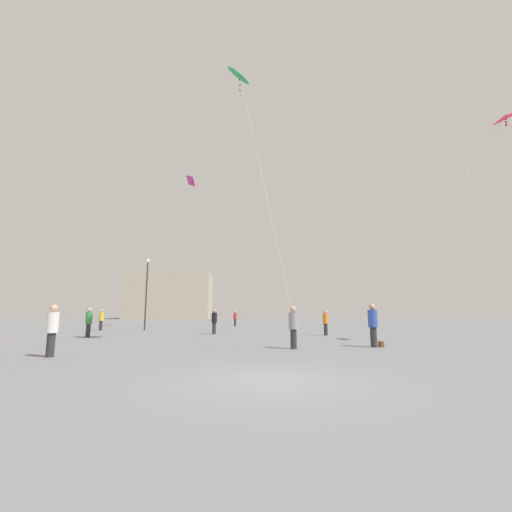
% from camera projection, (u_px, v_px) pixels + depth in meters
% --- Properties ---
extents(ground_plane, '(300.00, 300.00, 0.00)m').
position_uv_depth(ground_plane, '(272.00, 381.00, 7.60)').
color(ground_plane, slate).
extents(person_in_blue, '(0.41, 0.41, 1.87)m').
position_uv_depth(person_in_blue, '(373.00, 323.00, 15.12)').
color(person_in_blue, '#2D2D33').
rests_on(person_in_blue, ground_plane).
extents(person_in_white, '(0.38, 0.38, 1.75)m').
position_uv_depth(person_in_white, '(52.00, 328.00, 11.81)').
color(person_in_white, '#2D2D33').
rests_on(person_in_white, ground_plane).
extents(person_in_black, '(0.37, 0.37, 1.71)m').
position_uv_depth(person_in_black, '(214.00, 320.00, 24.04)').
color(person_in_black, '#2D2D33').
rests_on(person_in_black, ground_plane).
extents(person_in_grey, '(0.38, 0.38, 1.74)m').
position_uv_depth(person_in_grey, '(293.00, 325.00, 14.41)').
color(person_in_grey, '#2D2D33').
rests_on(person_in_grey, ground_plane).
extents(person_in_red, '(0.36, 0.36, 1.64)m').
position_uv_depth(person_in_red, '(235.00, 318.00, 37.93)').
color(person_in_red, '#2D2D33').
rests_on(person_in_red, ground_plane).
extents(person_in_yellow, '(0.38, 0.38, 1.72)m').
position_uv_depth(person_in_yellow, '(101.00, 319.00, 28.74)').
color(person_in_yellow, '#2D2D33').
rests_on(person_in_yellow, ground_plane).
extents(person_in_green, '(0.38, 0.38, 1.76)m').
position_uv_depth(person_in_green, '(89.00, 321.00, 21.00)').
color(person_in_green, '#2D2D33').
rests_on(person_in_green, ground_plane).
extents(person_in_orange, '(0.36, 0.36, 1.64)m').
position_uv_depth(person_in_orange, '(326.00, 321.00, 22.71)').
color(person_in_orange, '#2D2D33').
rests_on(person_in_orange, ground_plane).
extents(kite_crimson_diamond, '(7.86, 1.53, 10.05)m').
position_uv_depth(kite_crimson_diamond, '(505.00, 118.00, 16.92)').
color(kite_crimson_diamond, red).
extents(kite_emerald_diamond, '(3.22, 2.35, 12.82)m').
position_uv_depth(kite_emerald_diamond, '(240.00, 75.00, 17.83)').
color(kite_emerald_diamond, green).
extents(kite_magenta_delta, '(5.32, 4.45, 14.36)m').
position_uv_depth(kite_magenta_delta, '(192.00, 183.00, 36.65)').
color(kite_magenta_delta, '#D12899').
extents(building_left_hall, '(19.31, 16.07, 10.70)m').
position_uv_depth(building_left_hall, '(171.00, 296.00, 82.75)').
color(building_left_hall, '#B2A893').
rests_on(building_left_hall, ground_plane).
extents(lamppost_east, '(0.36, 0.36, 6.03)m').
position_uv_depth(lamppost_east, '(147.00, 283.00, 29.58)').
color(lamppost_east, '#2D2D30').
rests_on(lamppost_east, ground_plane).
extents(handbag_beside_flyer, '(0.15, 0.32, 0.24)m').
position_uv_depth(handbag_beside_flyer, '(381.00, 344.00, 15.08)').
color(handbag_beside_flyer, brown).
rests_on(handbag_beside_flyer, ground_plane).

